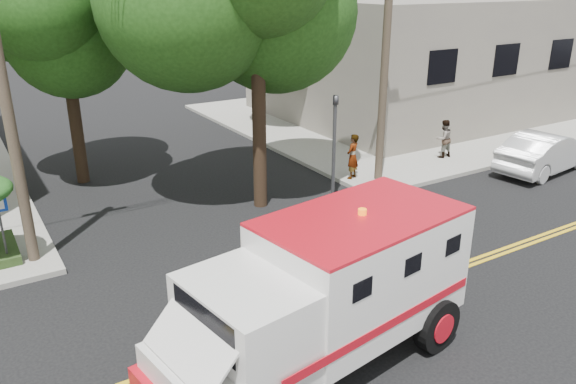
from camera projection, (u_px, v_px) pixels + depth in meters
ground at (340, 310)px, 12.82m from camera, size 100.00×100.00×0.00m
sidewalk_ne at (393, 118)px, 30.13m from camera, size 17.00×17.00×0.15m
building_right at (412, 56)px, 30.17m from camera, size 14.00×12.00×6.00m
utility_pole_left at (5, 95)px, 13.26m from camera, size 0.28×0.28×9.00m
utility_pole_right at (385, 59)px, 19.23m from camera, size 0.28×0.28×9.00m
tree_left at (73, 21)px, 18.85m from camera, size 4.48×4.20×7.70m
tree_right at (298, 0)px, 27.52m from camera, size 4.80×4.50×8.20m
traffic_signal at (334, 137)px, 18.34m from camera, size 0.15×0.18×3.60m
accessibility_sign at (0, 219)px, 14.22m from camera, size 0.45×0.10×2.02m
armored_truck at (329, 287)px, 10.53m from camera, size 6.68×3.37×2.92m
parked_sedan at (545, 152)px, 21.73m from camera, size 4.92×2.25×1.57m
pedestrian_a at (353, 156)px, 20.53m from camera, size 0.72×0.64×1.67m
pedestrian_b at (444, 139)px, 22.98m from camera, size 0.79×0.64×1.57m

